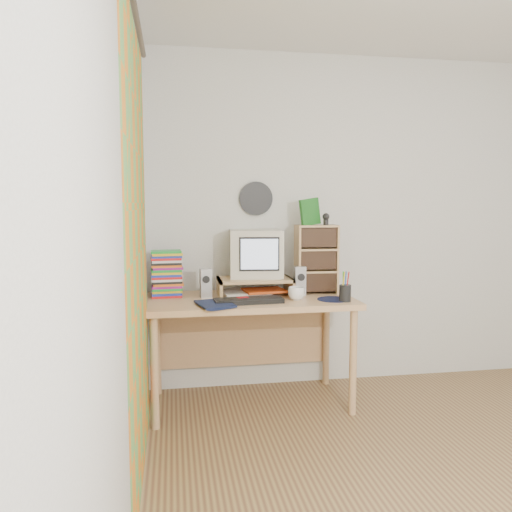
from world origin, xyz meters
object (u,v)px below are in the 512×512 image
object	(u,v)px
dvd_stack	(167,276)
desk	(249,315)
cd_rack	(316,259)
diary	(199,304)
crt_monitor	(256,254)
keyboard	(249,301)
mug	(296,294)

from	to	relation	value
dvd_stack	desk	bearing A→B (deg)	-11.12
desk	cd_rack	xyz separation A→B (m)	(0.50, 0.05, 0.38)
dvd_stack	diary	world-z (taller)	dvd_stack
desk	crt_monitor	world-z (taller)	crt_monitor
crt_monitor	cd_rack	distance (m)	0.44
keyboard	dvd_stack	xyz separation A→B (m)	(-0.52, 0.32, 0.13)
crt_monitor	dvd_stack	world-z (taller)	crt_monitor
desk	dvd_stack	xyz separation A→B (m)	(-0.56, 0.08, 0.28)
desk	dvd_stack	size ratio (longest dim) A/B	4.84
desk	crt_monitor	bearing A→B (deg)	51.85
keyboard	cd_rack	bearing A→B (deg)	23.60
diary	mug	bearing A→B (deg)	-1.12
keyboard	diary	xyz separation A→B (m)	(-0.32, -0.09, 0.01)
cd_rack	dvd_stack	bearing A→B (deg)	-179.61
keyboard	cd_rack	size ratio (longest dim) A/B	0.91
dvd_stack	mug	xyz separation A→B (m)	(0.85, -0.27, -0.10)
dvd_stack	mug	size ratio (longest dim) A/B	2.60
desk	diary	size ratio (longest dim) A/B	5.70
crt_monitor	keyboard	distance (m)	0.44
desk	mug	world-z (taller)	mug
desk	cd_rack	world-z (taller)	cd_rack
mug	diary	bearing A→B (deg)	-168.20
desk	keyboard	size ratio (longest dim) A/B	3.14
mug	diary	world-z (taller)	mug
cd_rack	diary	distance (m)	0.97
diary	dvd_stack	bearing A→B (deg)	103.40
dvd_stack	cd_rack	bearing A→B (deg)	-4.62
desk	crt_monitor	size ratio (longest dim) A/B	3.97
desk	mug	xyz separation A→B (m)	(0.29, -0.19, 0.18)
dvd_stack	mug	bearing A→B (deg)	-20.74
dvd_stack	crt_monitor	bearing A→B (deg)	-2.38
dvd_stack	diary	xyz separation A→B (m)	(0.20, -0.41, -0.12)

